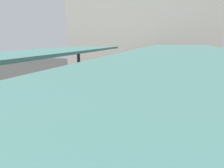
# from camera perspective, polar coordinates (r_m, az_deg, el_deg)

# --- Properties ---
(ground_plane) EXTENTS (80.00, 80.00, 0.00)m
(ground_plane) POSITION_cam_1_polar(r_m,az_deg,el_deg) (9.30, -8.00, -18.15)
(ground_plane) COLOR #383835
(platform_left) EXTENTS (4.40, 28.00, 1.00)m
(platform_left) POSITION_cam_1_polar(r_m,az_deg,el_deg) (11.09, -26.59, -11.33)
(platform_left) COLOR gray
(platform_left) RESTS_ON ground_plane
(platform_right) EXTENTS (4.40, 28.00, 1.00)m
(platform_right) POSITION_cam_1_polar(r_m,az_deg,el_deg) (8.37, 17.64, -18.37)
(platform_right) COLOR gray
(platform_right) RESTS_ON ground_plane
(track_ballast) EXTENTS (3.20, 28.00, 0.20)m
(track_ballast) POSITION_cam_1_polar(r_m,az_deg,el_deg) (9.25, -8.02, -17.61)
(track_ballast) COLOR #423F3D
(track_ballast) RESTS_ON ground_plane
(rail_near_side) EXTENTS (0.08, 28.00, 0.14)m
(rail_near_side) POSITION_cam_1_polar(r_m,az_deg,el_deg) (9.46, -12.17, -15.88)
(rail_near_side) COLOR slate
(rail_near_side) RESTS_ON track_ballast
(rail_far_side) EXTENTS (0.08, 28.00, 0.14)m
(rail_far_side) POSITION_cam_1_polar(r_m,az_deg,el_deg) (8.92, -3.64, -17.46)
(rail_far_side) COLOR slate
(rail_far_side) RESTS_ON track_ballast
(commuter_train) EXTENTS (2.78, 15.80, 3.10)m
(commuter_train) POSITION_cam_1_polar(r_m,az_deg,el_deg) (14.81, 2.91, 0.62)
(commuter_train) COLOR #2D5633
(commuter_train) RESTS_ON track_ballast
(canopy_left) EXTENTS (4.18, 21.00, 3.03)m
(canopy_left) POSITION_cam_1_polar(r_m,az_deg,el_deg) (11.34, -23.38, 7.32)
(canopy_left) COLOR #333335
(canopy_left) RESTS_ON platform_left
(canopy_right) EXTENTS (4.18, 21.00, 3.24)m
(canopy_right) POSITION_cam_1_polar(r_m,az_deg,el_deg) (8.68, 19.09, 7.80)
(canopy_right) COLOR #333335
(canopy_right) RESTS_ON platform_right
(platform_sign) EXTENTS (0.90, 0.08, 2.21)m
(platform_sign) POSITION_cam_1_polar(r_m,az_deg,el_deg) (11.28, 17.53, 1.08)
(platform_sign) COLOR #262628
(platform_sign) RESTS_ON platform_right
(litter_bin) EXTENTS (0.44, 0.44, 0.80)m
(litter_bin) POSITION_cam_1_polar(r_m,az_deg,el_deg) (10.34, 24.97, -7.49)
(litter_bin) COLOR #2D2D30
(litter_bin) RESTS_ON platform_right
(passenger_near_bench) EXTENTS (0.36, 0.36, 1.71)m
(passenger_near_bench) POSITION_cam_1_polar(r_m,az_deg,el_deg) (11.16, -18.68, -2.98)
(passenger_near_bench) COLOR #386B3D
(passenger_near_bench) RESTS_ON platform_left
(station_building_backdrop) EXTENTS (18.00, 6.00, 11.00)m
(station_building_backdrop) POSITION_cam_1_polar(r_m,az_deg,el_deg) (27.62, 7.87, 13.68)
(station_building_backdrop) COLOR beige
(station_building_backdrop) RESTS_ON ground_plane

